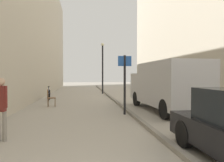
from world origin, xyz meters
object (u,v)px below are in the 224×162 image
(delivery_van, at_px, (166,85))
(street_sign_post, at_px, (125,79))
(lamp_post, at_px, (103,65))
(bicycle_leaning, at_px, (49,95))
(pedestrian_main_foreground, at_px, (1,105))
(cafe_chair_near_window, at_px, (50,97))

(delivery_van, distance_m, street_sign_post, 2.28)
(lamp_post, distance_m, bicycle_leaning, 6.78)
(pedestrian_main_foreground, distance_m, street_sign_post, 5.12)
(pedestrian_main_foreground, bearing_deg, cafe_chair_near_window, -88.93)
(delivery_van, bearing_deg, lamp_post, 99.85)
(delivery_van, relative_size, bicycle_leaning, 3.11)
(bicycle_leaning, distance_m, cafe_chair_near_window, 2.90)
(pedestrian_main_foreground, height_order, bicycle_leaning, pedestrian_main_foreground)
(pedestrian_main_foreground, distance_m, cafe_chair_near_window, 6.16)
(delivery_van, bearing_deg, cafe_chair_near_window, 156.47)
(street_sign_post, bearing_deg, bicycle_leaning, -56.54)
(delivery_van, height_order, cafe_chair_near_window, delivery_van)
(cafe_chair_near_window, bearing_deg, street_sign_post, 44.42)
(delivery_van, xyz_separation_m, street_sign_post, (-2.16, -0.67, 0.29))
(bicycle_leaning, bearing_deg, pedestrian_main_foreground, -93.80)
(delivery_van, xyz_separation_m, bicycle_leaning, (-6.30, 5.08, -0.88))
(pedestrian_main_foreground, distance_m, bicycle_leaning, 9.01)
(pedestrian_main_foreground, bearing_deg, delivery_van, -143.57)
(cafe_chair_near_window, bearing_deg, bicycle_leaning, -176.99)
(lamp_post, bearing_deg, bicycle_leaning, -130.64)
(pedestrian_main_foreground, distance_m, delivery_van, 7.24)
(lamp_post, relative_size, bicycle_leaning, 2.69)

